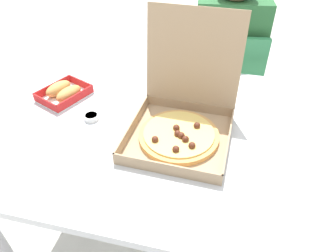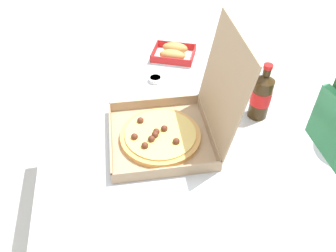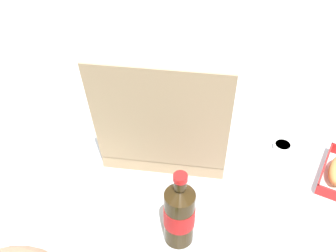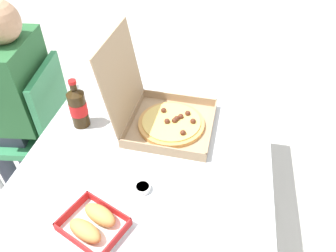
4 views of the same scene
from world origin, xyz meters
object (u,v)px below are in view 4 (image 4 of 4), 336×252
Objects in this scene: diner_person at (14,94)px; bread_side_box at (93,224)px; pizza_box_open at (162,115)px; paper_menu at (122,85)px; dipping_sauce_cup at (143,188)px; cola_bottle at (78,107)px; chair at (37,125)px.

bread_side_box is at bearing -133.32° from diner_person.
bread_side_box is (-0.52, 0.11, -0.03)m from pizza_box_open.
diner_person reaches higher than paper_menu.
dipping_sauce_cup reaches higher than paper_menu.
cola_bottle is (-0.17, -0.44, 0.11)m from diner_person.
pizza_box_open is 0.35m from dipping_sauce_cup.
pizza_box_open reaches higher than paper_menu.
bread_side_box is 0.52m from cola_bottle.
bread_side_box is at bearing 168.09° from pizza_box_open.
chair is 0.92m from bread_side_box.
paper_menu is at bearing -15.06° from cola_bottle.
bread_side_box is 1.11× the size of paper_menu.
chair reaches higher than paper_menu.
chair is at bearing 43.74° from bread_side_box.
bread_side_box is at bearing 167.78° from paper_menu.
diner_person is at bearing 46.68° from bread_side_box.
bread_side_box is 1.04× the size of cola_bottle.
dipping_sauce_cup is at bearing -179.48° from pizza_box_open.
bread_side_box reaches higher than paper_menu.
paper_menu is at bearing 23.57° from dipping_sauce_cup.
chair is at bearing 80.94° from pizza_box_open.
cola_bottle is 0.46m from dipping_sauce_cup.
diner_person reaches higher than dipping_sauce_cup.
paper_menu is at bearing -73.72° from chair.
bread_side_box is at bearing -153.27° from cola_bottle.
dipping_sauce_cup is (0.17, -0.11, -0.01)m from bread_side_box.
bread_side_box is (-0.63, -0.67, 0.05)m from diner_person.
pizza_box_open is at bearing 0.52° from dipping_sauce_cup.
diner_person is at bearing 59.69° from dipping_sauce_cup.
dipping_sauce_cup is (-0.46, -0.78, 0.03)m from diner_person.
diner_person is 2.75× the size of pizza_box_open.
pizza_box_open is 2.00× the size of paper_menu.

